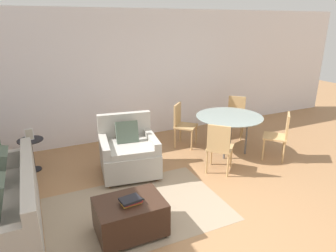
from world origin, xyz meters
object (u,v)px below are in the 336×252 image
Objects in this scene: ottoman at (130,216)px; picture_frame at (29,134)px; dining_chair_near_left at (219,145)px; book_stack at (131,201)px; dining_chair_far_left at (182,122)px; couch at (2,212)px; tv_remote_primary at (139,198)px; dining_table at (229,119)px; dining_chair_far_right at (236,114)px; side_table at (32,149)px; armchair at (129,153)px; dining_chair_near_right at (280,133)px.

picture_frame is (-1.02, 2.32, 0.43)m from ottoman.
ottoman is at bearing -155.06° from dining_chair_near_left.
book_stack is at bearing -86.91° from ottoman.
book_stack is 0.29× the size of dining_chair_far_left.
book_stack is at bearing -27.13° from couch.
dining_table is (2.42, 1.53, 0.22)m from tv_remote_primary.
dining_chair_far_right is (3.24, 2.24, 0.27)m from ottoman.
dining_table is at bearing 12.53° from couch.
couch is 3.29m from dining_chair_near_left.
dining_chair_far_left is at bearing 90.00° from dining_chair_near_left.
tv_remote_primary is 3.81m from dining_chair_far_right.
ottoman is at bearing -66.37° from picture_frame.
dining_chair_near_left is at bearing -26.77° from side_table.
tv_remote_primary is 1.93m from dining_chair_near_left.
dining_chair_near_left is 1.00× the size of dining_chair_far_left.
armchair reaches higher than dining_table.
side_table is at bearing 152.12° from armchair.
couch is 1.68m from tv_remote_primary.
side_table is (-1.02, 2.38, -0.09)m from book_stack.
dining_chair_far_left reaches higher than tv_remote_primary.
tv_remote_primary is 0.16× the size of dining_chair_near_right.
picture_frame is 0.22× the size of dining_chair_far_left.
book_stack is at bearing -144.72° from dining_chair_far_right.
couch reaches higher than picture_frame.
book_stack is at bearing -66.77° from side_table.
ottoman is at bearing -66.37° from side_table.
dining_chair_far_right reaches higher than dining_table.
book_stack is 2.59m from picture_frame.
book_stack is 0.46× the size of side_table.
side_table is at bearing -90.00° from picture_frame.
dining_chair_near_right is at bearing -18.89° from side_table.
dining_chair_near_right is 1.00× the size of dining_chair_far_left.
dining_chair_near_left and dining_chair_far_left have the same top height.
book_stack is 0.20× the size of dining_table.
side_table is 0.64× the size of dining_chair_far_left.
dining_table reaches higher than tv_remote_primary.
dining_table is at bearing 0.55° from armchair.
dining_chair_far_left is (-1.37, 1.37, 0.00)m from dining_chair_near_right.
dining_chair_near_left is at bearing -26.77° from picture_frame.
armchair is at bearing -179.45° from dining_table.
dining_chair_far_right is (4.25, -0.09, 0.11)m from side_table.
book_stack is 0.15m from tv_remote_primary.
couch is at bearing -155.51° from armchair.
tv_remote_primary is 0.16× the size of dining_chair_far_left.
picture_frame is (-1.02, 2.38, 0.18)m from book_stack.
couch is 1.97× the size of armchair.
dining_chair_near_left is at bearing 24.94° from ottoman.
side_table is at bearing 178.81° from dining_chair_far_right.
dining_chair_far_left is at bearing -1.76° from side_table.
couch is 7.80× the size of book_stack.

